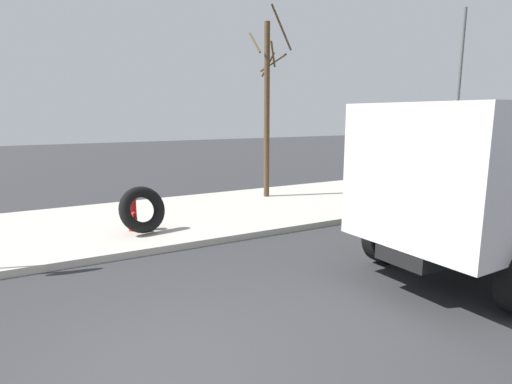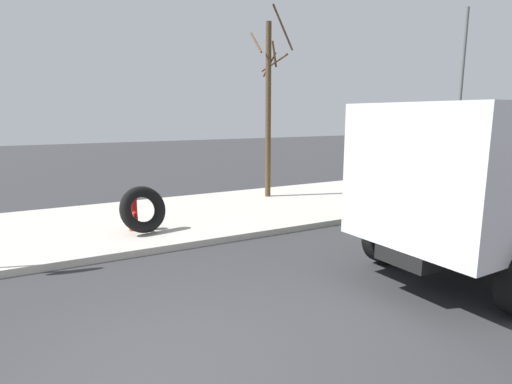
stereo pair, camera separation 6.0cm
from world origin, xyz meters
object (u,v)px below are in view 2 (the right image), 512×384
object	(u,v)px
loose_tire	(143,209)
bare_tree	(269,105)
fire_hydrant	(133,211)
street_light_pole	(459,103)

from	to	relation	value
loose_tire	bare_tree	size ratio (longest dim) A/B	0.18
fire_hydrant	bare_tree	distance (m)	5.83
fire_hydrant	loose_tire	world-z (taller)	loose_tire
fire_hydrant	bare_tree	bearing A→B (deg)	23.15
fire_hydrant	street_light_pole	xyz separation A→B (m)	(10.82, -0.39, 2.58)
loose_tire	bare_tree	world-z (taller)	bare_tree
bare_tree	loose_tire	bearing A→B (deg)	-152.86
street_light_pole	loose_tire	bearing A→B (deg)	179.71
loose_tire	street_light_pole	xyz separation A→B (m)	(10.67, -0.05, 2.49)
bare_tree	fire_hydrant	bearing A→B (deg)	-156.85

